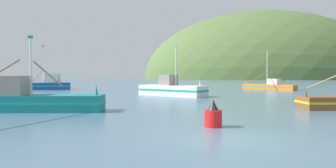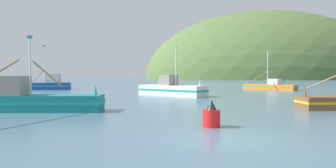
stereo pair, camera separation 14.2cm
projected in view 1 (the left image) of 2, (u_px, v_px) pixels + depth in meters
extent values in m
plane|color=slate|center=(228.00, 139.00, 12.13)|extent=(600.00, 600.00, 0.00)
ellipsoid|color=#516B38|center=(263.00, 78.00, 201.52)|extent=(153.31, 122.65, 84.48)
ellipsoid|color=#516B38|center=(256.00, 77.00, 270.99)|extent=(92.43, 73.94, 76.08)
cube|color=#147F84|center=(27.00, 103.00, 21.33)|extent=(10.45, 3.50, 1.12)
cube|color=teal|center=(27.00, 102.00, 21.33)|extent=(10.55, 3.53, 0.20)
cone|color=#147F84|center=(96.00, 90.00, 21.39)|extent=(0.22, 0.22, 0.70)
cube|color=gray|center=(7.00, 85.00, 21.27)|extent=(2.91, 2.25, 1.32)
cylinder|color=silver|center=(31.00, 67.00, 21.26)|extent=(0.12, 0.12, 3.83)
cube|color=teal|center=(30.00, 37.00, 21.20)|extent=(0.36, 0.08, 0.20)
cylinder|color=#997F4C|center=(50.00, 75.00, 25.57)|extent=(0.95, 6.40, 2.17)
cube|color=#19479E|center=(44.00, 86.00, 51.99)|extent=(8.23, 2.57, 1.16)
cube|color=teal|center=(44.00, 86.00, 51.99)|extent=(8.31, 2.60, 0.21)
cone|color=#19479E|center=(20.00, 81.00, 51.51)|extent=(0.21, 0.21, 0.70)
cube|color=silver|center=(52.00, 78.00, 52.12)|extent=(2.24, 2.14, 1.47)
cylinder|color=silver|center=(44.00, 65.00, 51.88)|extent=(0.12, 0.12, 5.95)
cube|color=teal|center=(43.00, 46.00, 51.79)|extent=(0.36, 0.04, 0.20)
cylinder|color=#997F4C|center=(37.00, 76.00, 48.41)|extent=(0.24, 4.80, 1.67)
cylinder|color=#997F4C|center=(49.00, 76.00, 55.47)|extent=(0.24, 4.80, 1.67)
cube|color=orange|center=(269.00, 87.00, 51.55)|extent=(6.65, 8.17, 0.91)
cube|color=teal|center=(269.00, 87.00, 51.55)|extent=(6.71, 8.25, 0.16)
cone|color=orange|center=(247.00, 82.00, 54.42)|extent=(0.28, 0.28, 0.70)
cube|color=silver|center=(274.00, 82.00, 50.89)|extent=(2.17, 2.24, 0.92)
cylinder|color=silver|center=(267.00, 68.00, 51.66)|extent=(0.12, 0.12, 5.28)
cube|color=teal|center=(267.00, 52.00, 51.58)|extent=(0.24, 0.31, 0.20)
cylinder|color=#997F4C|center=(258.00, 77.00, 49.12)|extent=(4.16, 3.10, 1.93)
cylinder|color=#997F4C|center=(278.00, 77.00, 53.88)|extent=(4.16, 3.10, 1.93)
cube|color=white|center=(172.00, 91.00, 36.82)|extent=(7.60, 7.87, 1.25)
cube|color=teal|center=(172.00, 90.00, 36.82)|extent=(7.68, 7.95, 0.23)
cone|color=white|center=(200.00, 83.00, 34.36)|extent=(0.28, 0.28, 0.70)
cube|color=gray|center=(168.00, 80.00, 37.10)|extent=(2.39, 2.38, 1.25)
cylinder|color=silver|center=(176.00, 67.00, 36.37)|extent=(0.12, 0.12, 4.32)
cube|color=teal|center=(176.00, 47.00, 36.30)|extent=(0.27, 0.28, 0.20)
cone|color=brown|center=(306.00, 92.00, 22.63)|extent=(0.22, 0.22, 0.70)
cylinder|color=#997F4C|center=(322.00, 82.00, 26.50)|extent=(0.66, 5.26, 1.44)
cylinder|color=red|center=(213.00, 118.00, 14.98)|extent=(0.84, 0.84, 0.82)
cone|color=black|center=(213.00, 105.00, 14.96)|extent=(0.50, 0.50, 0.50)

